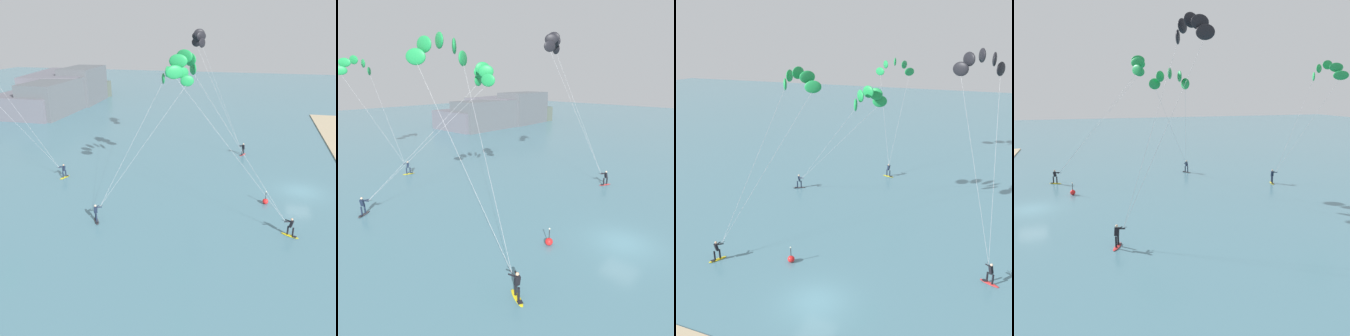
% 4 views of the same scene
% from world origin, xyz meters
% --- Properties ---
extents(ground_plane, '(240.00, 240.00, 0.00)m').
position_xyz_m(ground_plane, '(0.00, 0.00, 0.00)').
color(ground_plane, slate).
extents(kitesurfer_nearshore, '(5.56, 11.75, 14.74)m').
position_xyz_m(kitesurfer_nearshore, '(-7.20, 11.16, 12.99)').
color(kitesurfer_nearshore, yellow).
rests_on(kitesurfer_nearshore, ground).
extents(kitesurfer_mid_water, '(12.27, 7.58, 13.09)m').
position_xyz_m(kitesurfer_mid_water, '(-1.68, 14.01, 11.42)').
color(kitesurfer_mid_water, '#333338').
rests_on(kitesurfer_mid_water, ground).
extents(kitesurfer_far_out, '(5.44, 7.99, 16.44)m').
position_xyz_m(kitesurfer_far_out, '(8.49, 12.56, 14.59)').
color(kitesurfer_far_out, red).
rests_on(kitesurfer_far_out, ground).
extents(kitesurfer_downwind, '(5.42, 9.69, 14.54)m').
position_xyz_m(kitesurfer_downwind, '(-4.32, 34.37, 12.79)').
color(kitesurfer_downwind, yellow).
rests_on(kitesurfer_downwind, ground).
extents(marker_buoy, '(0.56, 0.56, 1.38)m').
position_xyz_m(marker_buoy, '(-4.04, 3.78, 0.30)').
color(marker_buoy, red).
rests_on(marker_buoy, ground).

